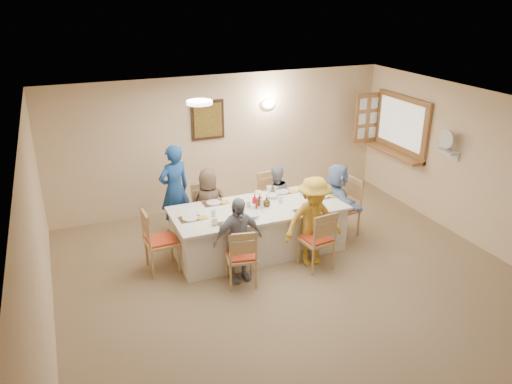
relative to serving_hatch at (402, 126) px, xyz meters
name	(u,v)px	position (x,y,z in m)	size (l,w,h in m)	color
ground	(308,296)	(-3.21, -2.40, -1.50)	(7.00, 7.00, 0.00)	#937656
room_walls	(313,195)	(-3.21, -2.40, 0.01)	(7.00, 7.00, 7.00)	beige
wall_picture	(208,120)	(-3.51, 1.06, 0.20)	(0.62, 0.05, 0.72)	#362112
wall_sconce	(269,104)	(-2.31, 1.04, 0.40)	(0.26, 0.09, 0.18)	white
ceiling_light	(199,102)	(-4.21, -0.90, 0.97)	(0.36, 0.36, 0.05)	white
serving_hatch	(402,126)	(0.00, 0.00, 0.00)	(0.06, 1.50, 1.15)	olive
hatch_sill	(393,153)	(-0.12, 0.00, -0.53)	(0.30, 1.50, 0.05)	olive
shutter_door	(367,118)	(-0.26, 0.76, 0.00)	(0.55, 0.04, 1.00)	olive
fan_shelf	(448,151)	(-0.08, -1.35, -0.10)	(0.22, 0.36, 0.03)	white
desk_fan	(448,143)	(-0.11, -1.35, 0.05)	(0.30, 0.30, 0.28)	#A5A5A8
dining_table	(259,229)	(-3.34, -0.94, -1.12)	(2.71, 1.15, 0.76)	silver
chair_back_left	(207,211)	(-3.94, -0.14, -1.05)	(0.43, 0.43, 0.91)	tan
chair_back_right	(272,200)	(-2.74, -0.14, -1.03)	(0.45, 0.45, 0.94)	tan
chair_front_left	(241,255)	(-3.94, -1.74, -1.05)	(0.43, 0.43, 0.90)	tan
chair_front_right	(316,239)	(-2.74, -1.74, -1.02)	(0.46, 0.46, 0.95)	tan
chair_left_end	(161,240)	(-4.89, -0.94, -1.01)	(0.47, 0.47, 0.99)	tan
chair_right_end	(343,207)	(-1.79, -0.94, -1.00)	(0.48, 0.48, 0.99)	tan
diner_back_left	(209,205)	(-3.94, -0.26, -0.88)	(0.68, 0.51, 1.24)	brown
diner_back_right	(275,197)	(-2.74, -0.26, -0.93)	(0.58, 0.46, 1.13)	#8F8E9C
diner_front_left	(238,240)	(-3.94, -1.62, -0.86)	(0.77, 0.38, 1.28)	gray
diner_front_right	(313,222)	(-2.74, -1.62, -0.80)	(0.94, 0.57, 1.41)	gold
diner_right_end	(337,200)	(-1.92, -0.94, -0.86)	(0.50, 1.22, 1.28)	#85A0D6
caregiver	(175,190)	(-4.39, 0.21, -0.72)	(0.66, 0.53, 1.57)	#1C4793
placemat_fl	(232,224)	(-3.94, -1.36, -0.74)	(0.37, 0.28, 0.01)	#472B19
plate_fl	(231,224)	(-3.94, -1.36, -0.73)	(0.26, 0.26, 0.02)	white
napkin_fl	(244,223)	(-3.76, -1.41, -0.73)	(0.14, 0.14, 0.01)	gold
placemat_fr	(305,211)	(-2.74, -1.36, -0.74)	(0.33, 0.25, 0.01)	#472B19
plate_fr	(305,211)	(-2.74, -1.36, -0.73)	(0.24, 0.24, 0.02)	white
napkin_fr	(317,210)	(-2.56, -1.41, -0.73)	(0.14, 0.14, 0.01)	gold
placemat_bl	(214,203)	(-3.94, -0.52, -0.74)	(0.34, 0.25, 0.01)	#472B19
plate_bl	(214,202)	(-3.94, -0.52, -0.73)	(0.23, 0.23, 0.01)	white
napkin_bl	(225,202)	(-3.76, -0.57, -0.73)	(0.13, 0.13, 0.01)	gold
placemat_br	(282,192)	(-2.74, -0.52, -0.74)	(0.34, 0.25, 0.01)	#472B19
plate_br	(282,191)	(-2.74, -0.52, -0.73)	(0.23, 0.23, 0.01)	white
napkin_br	(293,191)	(-2.56, -0.57, -0.73)	(0.15, 0.15, 0.01)	gold
placemat_le	(190,219)	(-4.44, -0.94, -0.74)	(0.33, 0.24, 0.01)	#472B19
plate_le	(190,218)	(-4.44, -0.94, -0.73)	(0.24, 0.24, 0.01)	white
napkin_le	(203,217)	(-4.26, -0.99, -0.73)	(0.13, 0.13, 0.01)	gold
placemat_re	(322,196)	(-2.22, -0.94, -0.74)	(0.34, 0.25, 0.01)	#472B19
plate_re	(322,196)	(-2.22, -0.94, -0.73)	(0.23, 0.23, 0.01)	white
napkin_re	(333,195)	(-2.04, -0.99, -0.73)	(0.15, 0.15, 0.01)	gold
teacup_a	(215,222)	(-4.17, -1.28, -0.70)	(0.12, 0.12, 0.08)	white
teacup_b	(269,189)	(-2.92, -0.40, -0.69)	(0.11, 0.11, 0.09)	white
bowl_a	(251,215)	(-3.59, -1.22, -0.71)	(0.27, 0.27, 0.06)	white
bowl_b	(272,196)	(-2.99, -0.67, -0.71)	(0.24, 0.24, 0.06)	white
condiment_ketchup	(255,201)	(-3.41, -0.95, -0.62)	(0.11, 0.11, 0.24)	red
condiment_brown	(260,200)	(-3.30, -0.88, -0.65)	(0.09, 0.09, 0.19)	#473113
condiment_malt	(267,202)	(-3.21, -0.95, -0.66)	(0.16, 0.16, 0.16)	#473113
drinking_glass	(248,204)	(-3.49, -0.89, -0.68)	(0.06, 0.06, 0.10)	silver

